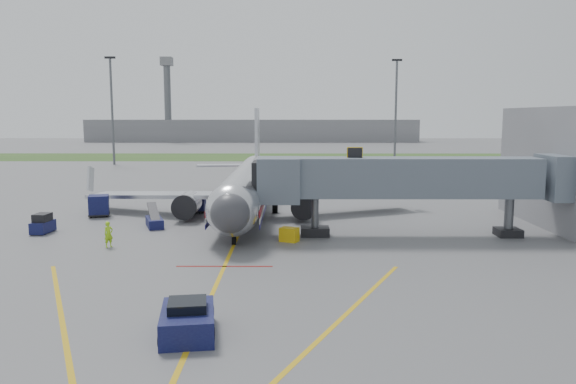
{
  "coord_description": "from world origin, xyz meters",
  "views": [
    {
      "loc": [
        4.12,
        -37.81,
        9.24
      ],
      "look_at": [
        3.89,
        6.81,
        3.2
      ],
      "focal_mm": 35.0,
      "sensor_mm": 36.0,
      "label": 1
    }
  ],
  "objects_px": {
    "baggage_tug": "(43,224)",
    "belt_loader": "(154,222)",
    "ramp_worker": "(109,234)",
    "airliner": "(248,186)",
    "pushback_tug": "(188,320)"
  },
  "relations": [
    {
      "from": "pushback_tug",
      "to": "belt_loader",
      "type": "xyz_separation_m",
      "value": [
        -7.1,
        23.48,
        -0.18
      ]
    },
    {
      "from": "baggage_tug",
      "to": "belt_loader",
      "type": "height_order",
      "value": "belt_loader"
    },
    {
      "from": "belt_loader",
      "to": "ramp_worker",
      "type": "relative_size",
      "value": 2.07
    },
    {
      "from": "airliner",
      "to": "pushback_tug",
      "type": "xyz_separation_m",
      "value": [
        -0.27,
        -30.2,
        -2.02
      ]
    },
    {
      "from": "baggage_tug",
      "to": "belt_loader",
      "type": "relative_size",
      "value": 0.6
    },
    {
      "from": "airliner",
      "to": "pushback_tug",
      "type": "height_order",
      "value": "airliner"
    },
    {
      "from": "airliner",
      "to": "baggage_tug",
      "type": "distance_m",
      "value": 18.3
    },
    {
      "from": "belt_loader",
      "to": "ramp_worker",
      "type": "height_order",
      "value": "ramp_worker"
    },
    {
      "from": "pushback_tug",
      "to": "ramp_worker",
      "type": "xyz_separation_m",
      "value": [
        -8.56,
        16.1,
        0.29
      ]
    },
    {
      "from": "baggage_tug",
      "to": "ramp_worker",
      "type": "relative_size",
      "value": 1.24
    },
    {
      "from": "pushback_tug",
      "to": "ramp_worker",
      "type": "distance_m",
      "value": 18.24
    },
    {
      "from": "airliner",
      "to": "belt_loader",
      "type": "bearing_deg",
      "value": -137.64
    },
    {
      "from": "ramp_worker",
      "to": "airliner",
      "type": "bearing_deg",
      "value": 11.85
    },
    {
      "from": "baggage_tug",
      "to": "belt_loader",
      "type": "xyz_separation_m",
      "value": [
        8.32,
        2.5,
        -0.24
      ]
    },
    {
      "from": "baggage_tug",
      "to": "ramp_worker",
      "type": "height_order",
      "value": "ramp_worker"
    }
  ]
}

